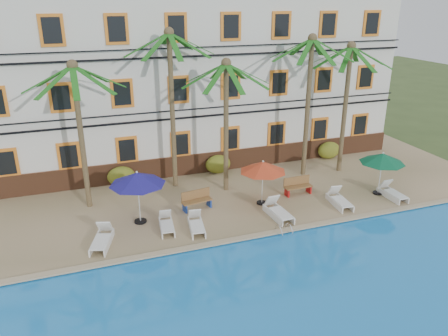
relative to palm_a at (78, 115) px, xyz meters
name	(u,v)px	position (x,y,z in m)	size (l,w,h in m)	color
ground	(252,231)	(6.81, -4.58, -4.89)	(100.00, 100.00, 0.00)	#384C23
pool_deck	(217,186)	(6.81, 0.42, -4.77)	(30.00, 12.00, 0.25)	tan
swimming_pool	(339,333)	(6.81, -11.58, -4.79)	(26.00, 12.00, 0.20)	#1C7DD4
pool_coping	(260,235)	(6.81, -5.48, -4.61)	(30.00, 0.35, 0.06)	tan
hotel_building	(190,77)	(6.81, 5.40, 0.48)	(25.40, 6.44, 10.22)	silver
palm_a	(78,115)	(0.00, 0.00, 0.00)	(4.50, 4.50, 7.12)	brown
palm_b	(171,89)	(4.61, 1.03, 0.70)	(4.50, 4.50, 8.34)	brown
palm_c	(226,107)	(7.05, -0.39, -0.10)	(4.50, 4.50, 6.95)	brown
palm_d	(309,87)	(12.04, 0.17, 0.46)	(4.50, 4.50, 7.92)	brown
palm_e	(347,90)	(14.37, 0.00, 0.20)	(4.50, 4.50, 7.47)	brown
shrub_left	(121,176)	(1.84, 2.02, -4.09)	(1.50, 0.90, 1.10)	#1F5117
shrub_mid	(218,164)	(7.42, 2.02, -4.09)	(1.50, 0.90, 1.10)	#1F5117
shrub_right	(329,150)	(14.90, 2.02, -4.09)	(1.50, 0.90, 1.10)	#1F5117
umbrella_blue	(137,179)	(2.11, -2.53, -2.48)	(2.53, 2.53, 2.53)	black
umbrella_red	(263,167)	(8.16, -2.60, -2.68)	(2.30, 2.30, 2.31)	black
umbrella_green	(383,158)	(14.43, -3.56, -2.67)	(2.31, 2.31, 2.32)	black
lounger_a	(102,239)	(0.28, -3.99, -4.36)	(1.19, 1.94, 0.87)	white
lounger_b	(167,224)	(3.10, -3.58, -4.39)	(0.77, 1.69, 0.77)	white
lounger_c	(196,224)	(4.34, -4.06, -4.38)	(0.84, 1.78, 0.81)	white
lounger_d	(278,211)	(8.30, -4.16, -4.35)	(0.79, 1.95, 0.91)	white
lounger_e	(339,200)	(11.73, -4.04, -4.36)	(0.85, 1.88, 0.86)	white
lounger_f	(392,193)	(14.80, -4.20, -4.37)	(0.64, 1.77, 0.83)	white
bench_left	(196,200)	(4.92, -2.03, -4.17)	(1.55, 0.70, 0.93)	olive
bench_right	(298,185)	(10.40, -2.15, -4.17)	(1.51, 0.50, 0.93)	olive
pool_ladder	(284,232)	(7.90, -5.58, -4.64)	(0.54, 0.74, 0.74)	silver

